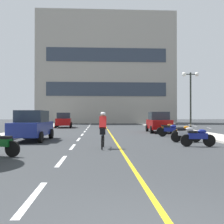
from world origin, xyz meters
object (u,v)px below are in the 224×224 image
object	(u,v)px
motorcycle_3	(198,137)
motorcycle_7	(168,129)
motorcycle_6	(171,130)
parked_car_far	(64,120)
street_lamp_mid	(191,88)
parked_car_mid	(159,122)
motorcycle_4	(186,134)
motorcycle_5	(184,132)
cyclist_rider	(103,129)
parked_car_near	(32,125)
motorcycle_2	(0,144)

from	to	relation	value
motorcycle_3	motorcycle_7	xyz separation A→B (m)	(0.49, 7.63, 0.00)
motorcycle_6	motorcycle_7	distance (m)	1.76
parked_car_far	street_lamp_mid	bearing A→B (deg)	-41.63
parked_car_mid	motorcycle_4	size ratio (longest dim) A/B	2.51
motorcycle_5	street_lamp_mid	bearing A→B (deg)	66.86
street_lamp_mid	parked_car_mid	distance (m)	4.01
parked_car_mid	motorcycle_4	xyz separation A→B (m)	(-0.39, -8.63, -0.44)
parked_car_far	cyclist_rider	xyz separation A→B (m)	(4.41, -20.54, -0.03)
motorcycle_7	motorcycle_4	bearing A→B (deg)	-94.04
street_lamp_mid	motorcycle_6	size ratio (longest dim) A/B	3.07
motorcycle_4	motorcycle_6	xyz separation A→B (m)	(0.15, 3.80, 0.00)
motorcycle_7	cyclist_rider	size ratio (longest dim) A/B	0.96
parked_car_near	motorcycle_6	size ratio (longest dim) A/B	2.58
motorcycle_2	motorcycle_4	bearing A→B (deg)	28.60
street_lamp_mid	motorcycle_7	bearing A→B (deg)	-143.04
motorcycle_7	motorcycle_6	bearing A→B (deg)	-97.98
street_lamp_mid	parked_car_far	size ratio (longest dim) A/B	1.18
parked_car_near	parked_car_mid	size ratio (longest dim) A/B	1.00
parked_car_near	motorcycle_4	distance (m)	9.11
motorcycle_6	parked_car_near	bearing A→B (deg)	-165.72
motorcycle_3	parked_car_mid	bearing A→B (deg)	87.39
motorcycle_6	cyclist_rider	size ratio (longest dim) A/B	0.93
parked_car_near	motorcycle_5	distance (m)	9.41
street_lamp_mid	cyclist_rider	size ratio (longest dim) A/B	2.87
parked_car_near	motorcycle_7	xyz separation A→B (m)	(9.37, 4.07, -0.44)
cyclist_rider	parked_car_near	bearing A→B (deg)	137.10
motorcycle_4	cyclist_rider	world-z (taller)	cyclist_rider
motorcycle_5	motorcycle_7	xyz separation A→B (m)	(-0.03, 3.85, 0.00)
motorcycle_7	cyclist_rider	bearing A→B (deg)	-122.90
parked_car_near	motorcycle_5	world-z (taller)	parked_car_near
motorcycle_4	cyclist_rider	bearing A→B (deg)	-152.97
parked_car_far	motorcycle_7	size ratio (longest dim) A/B	2.53
motorcycle_7	cyclist_rider	world-z (taller)	cyclist_rider
parked_car_mid	parked_car_far	bearing A→B (deg)	135.29
parked_car_mid	motorcycle_3	size ratio (longest dim) A/B	2.52
motorcycle_5	motorcycle_7	world-z (taller)	same
street_lamp_mid	motorcycle_2	distance (m)	17.08
parked_car_near	motorcycle_4	world-z (taller)	parked_car_near
street_lamp_mid	motorcycle_2	bearing A→B (deg)	-133.56
street_lamp_mid	motorcycle_5	xyz separation A→B (m)	(-2.44, -5.71, -3.36)
motorcycle_3	motorcycle_5	distance (m)	3.81
street_lamp_mid	motorcycle_2	world-z (taller)	street_lamp_mid
parked_car_far	motorcycle_2	bearing A→B (deg)	-88.76
motorcycle_2	motorcycle_5	world-z (taller)	same
parked_car_far	motorcycle_2	distance (m)	22.85
street_lamp_mid	motorcycle_6	xyz separation A→B (m)	(-2.71, -3.61, -3.36)
street_lamp_mid	motorcycle_5	size ratio (longest dim) A/B	3.02
motorcycle_6	parked_car_mid	bearing A→B (deg)	87.07
parked_car_far	motorcycle_6	world-z (taller)	parked_car_far
parked_car_mid	motorcycle_2	distance (m)	16.16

